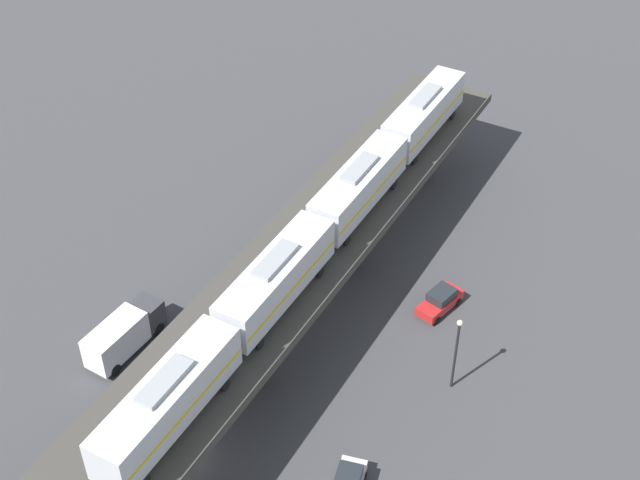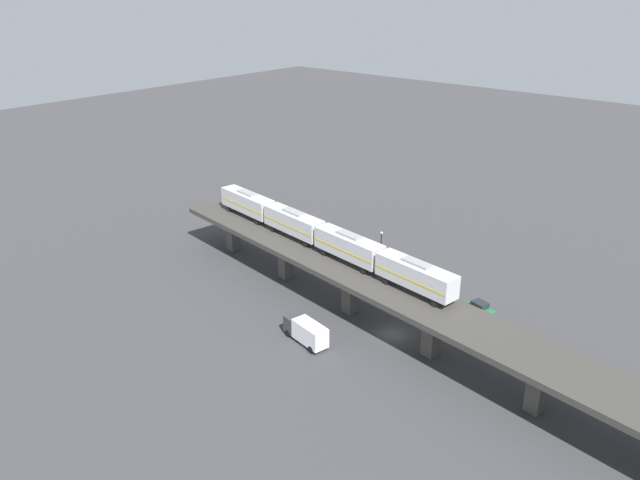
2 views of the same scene
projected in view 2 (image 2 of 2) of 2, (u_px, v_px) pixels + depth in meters
name	position (u px, v px, depth m)	size (l,w,h in m)	color
ground_plane	(393.00, 335.00, 85.27)	(400.00, 400.00, 0.00)	#38383A
elevated_viaduct	(394.00, 296.00, 83.08)	(21.33, 92.26, 6.89)	#393733
subway_train	(320.00, 234.00, 94.02)	(9.82, 49.70, 4.45)	silver
street_car_silver	(428.00, 295.00, 93.82)	(2.29, 4.56, 1.89)	#B7BABF
street_car_green	(480.00, 308.00, 90.16)	(2.89, 4.72, 1.89)	#1E6638
street_car_red	(333.00, 258.00, 106.26)	(3.27, 4.75, 1.89)	#AD1E1E
delivery_truck	(306.00, 331.00, 82.73)	(3.58, 7.50, 3.20)	#333338
street_lamp	(381.00, 248.00, 102.50)	(0.44, 0.44, 6.94)	black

